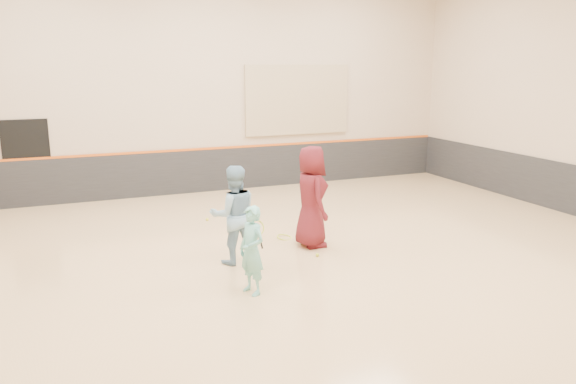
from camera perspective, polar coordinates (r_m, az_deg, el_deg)
name	(u,v)px	position (r m, az deg, el deg)	size (l,w,h in m)	color
room	(285,215)	(10.30, -0.27, -2.39)	(15.04, 12.04, 6.22)	tan
wainscot_back	(205,171)	(15.90, -8.39, 2.16)	(14.90, 0.04, 1.20)	#232326
accent_stripe	(205,149)	(15.79, -8.46, 4.37)	(14.90, 0.03, 0.06)	#D85914
acoustic_panel	(298,100)	(16.53, 0.98, 9.35)	(3.20, 0.08, 2.00)	tan
doorway	(28,164)	(15.39, -24.94, 2.63)	(1.10, 0.05, 2.20)	black
girl	(252,250)	(8.76, -3.69, -5.94)	(0.51, 0.34, 1.41)	#71C4BB
instructor	(234,215)	(10.07, -5.52, -2.32)	(0.87, 0.68, 1.79)	#80A9C5
young_man	(311,197)	(10.95, 2.37, -0.47)	(0.98, 0.63, 2.00)	#58141B
held_racket	(257,228)	(10.04, -3.14, -3.64)	(0.29, 0.29, 0.59)	#AABD29
spare_racket	(284,234)	(11.64, -0.37, -4.33)	(0.72, 0.72, 0.16)	#CCE532
ball_under_racket	(317,255)	(10.58, 3.00, -6.40)	(0.07, 0.07, 0.07)	#CDD130
ball_in_hand	(322,182)	(10.80, 3.43, 1.01)	(0.07, 0.07, 0.07)	#BFD631
ball_beside_spare	(207,219)	(13.05, -8.21, -2.76)	(0.07, 0.07, 0.07)	yellow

